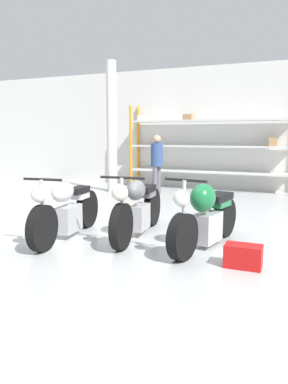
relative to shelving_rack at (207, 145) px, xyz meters
name	(u,v)px	position (x,y,z in m)	size (l,w,h in m)	color
ground_plane	(134,241)	(0.34, -5.85, -1.31)	(30.00, 30.00, 0.00)	#B2B7B7
back_wall	(221,128)	(0.34, 0.37, 0.49)	(30.00, 0.08, 3.60)	silver
shelving_rack	(207,145)	(0.00, 0.00, 0.00)	(4.75, 0.63, 2.48)	orange
support_pillar	(112,128)	(-2.35, -1.46, 0.49)	(0.28, 0.28, 3.60)	silver
motorcycle_white	(67,210)	(-0.70, -6.08, -0.86)	(0.58, 2.09, 1.01)	black
motorcycle_grey	(138,208)	(0.28, -5.56, -0.85)	(0.65, 2.17, 1.03)	black
motorcycle_green	(206,216)	(1.40, -5.69, -0.87)	(0.68, 1.99, 1.05)	black
person_browsing	(157,160)	(-0.97, -1.53, -0.38)	(0.36, 0.36, 1.59)	#595960
toolbox	(243,256)	(2.02, -6.34, -1.17)	(0.44, 0.26, 0.28)	red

